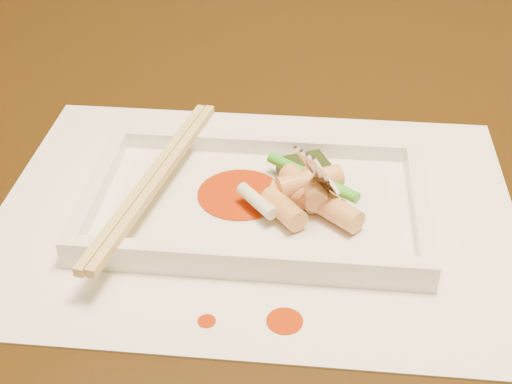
# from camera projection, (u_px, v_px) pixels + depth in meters

# --- Properties ---
(table) EXTENTS (1.40, 0.90, 0.75)m
(table) POSITION_uv_depth(u_px,v_px,m) (251.00, 189.00, 0.75)
(table) COLOR black
(table) RESTS_ON ground
(placemat) EXTENTS (0.40, 0.30, 0.00)m
(placemat) POSITION_uv_depth(u_px,v_px,m) (256.00, 212.00, 0.55)
(placemat) COLOR white
(placemat) RESTS_ON table
(sauce_splatter_a) EXTENTS (0.02, 0.02, 0.00)m
(sauce_splatter_a) POSITION_uv_depth(u_px,v_px,m) (285.00, 321.00, 0.46)
(sauce_splatter_a) COLOR #AB2C05
(sauce_splatter_a) RESTS_ON placemat
(sauce_splatter_b) EXTENTS (0.01, 0.01, 0.00)m
(sauce_splatter_b) POSITION_uv_depth(u_px,v_px,m) (207.00, 321.00, 0.46)
(sauce_splatter_b) COLOR #AB2C05
(sauce_splatter_b) RESTS_ON placemat
(plate_base) EXTENTS (0.26, 0.16, 0.01)m
(plate_base) POSITION_uv_depth(u_px,v_px,m) (256.00, 207.00, 0.55)
(plate_base) COLOR white
(plate_base) RESTS_ON placemat
(plate_rim_far) EXTENTS (0.26, 0.01, 0.01)m
(plate_rim_far) POSITION_uv_depth(u_px,v_px,m) (265.00, 144.00, 0.60)
(plate_rim_far) COLOR white
(plate_rim_far) RESTS_ON plate_base
(plate_rim_near) EXTENTS (0.26, 0.01, 0.01)m
(plate_rim_near) POSITION_uv_depth(u_px,v_px,m) (245.00, 259.00, 0.48)
(plate_rim_near) COLOR white
(plate_rim_near) RESTS_ON plate_base
(plate_rim_left) EXTENTS (0.01, 0.14, 0.01)m
(plate_rim_left) POSITION_uv_depth(u_px,v_px,m) (98.00, 186.00, 0.55)
(plate_rim_left) COLOR white
(plate_rim_left) RESTS_ON plate_base
(plate_rim_right) EXTENTS (0.01, 0.14, 0.01)m
(plate_rim_right) POSITION_uv_depth(u_px,v_px,m) (420.00, 205.00, 0.53)
(plate_rim_right) COLOR white
(plate_rim_right) RESTS_ON plate_base
(veg_piece) EXTENTS (0.05, 0.04, 0.01)m
(veg_piece) POSITION_uv_depth(u_px,v_px,m) (304.00, 168.00, 0.57)
(veg_piece) COLOR black
(veg_piece) RESTS_ON plate_base
(scallion_white) EXTENTS (0.03, 0.04, 0.01)m
(scallion_white) POSITION_uv_depth(u_px,v_px,m) (257.00, 201.00, 0.53)
(scallion_white) COLOR #EAEACC
(scallion_white) RESTS_ON plate_base
(scallion_green) EXTENTS (0.07, 0.06, 0.01)m
(scallion_green) POSITION_uv_depth(u_px,v_px,m) (312.00, 177.00, 0.55)
(scallion_green) COLOR #2A9718
(scallion_green) RESTS_ON plate_base
(chopstick_a) EXTENTS (0.05, 0.22, 0.01)m
(chopstick_a) POSITION_uv_depth(u_px,v_px,m) (150.00, 178.00, 0.54)
(chopstick_a) COLOR #D7B86B
(chopstick_a) RESTS_ON plate_rim_near
(chopstick_b) EXTENTS (0.05, 0.22, 0.01)m
(chopstick_b) POSITION_uv_depth(u_px,v_px,m) (160.00, 178.00, 0.54)
(chopstick_b) COLOR #D7B86B
(chopstick_b) RESTS_ON plate_rim_near
(fork) EXTENTS (0.09, 0.10, 0.14)m
(fork) POSITION_uv_depth(u_px,v_px,m) (355.00, 111.00, 0.51)
(fork) COLOR silver
(fork) RESTS_ON plate_base
(sauce_blob_0) EXTENTS (0.07, 0.07, 0.00)m
(sauce_blob_0) POSITION_uv_depth(u_px,v_px,m) (240.00, 194.00, 0.56)
(sauce_blob_0) COLOR #AB2C05
(sauce_blob_0) RESTS_ON plate_base
(rice_cake_0) EXTENTS (0.03, 0.04, 0.02)m
(rice_cake_0) POSITION_uv_depth(u_px,v_px,m) (299.00, 186.00, 0.55)
(rice_cake_0) COLOR #EBB66E
(rice_cake_0) RESTS_ON plate_base
(rice_cake_1) EXTENTS (0.04, 0.05, 0.02)m
(rice_cake_1) POSITION_uv_depth(u_px,v_px,m) (302.00, 188.00, 0.55)
(rice_cake_1) COLOR #EBB66E
(rice_cake_1) RESTS_ON plate_base
(rice_cake_2) EXTENTS (0.02, 0.04, 0.02)m
(rice_cake_2) POSITION_uv_depth(u_px,v_px,m) (315.00, 188.00, 0.54)
(rice_cake_2) COLOR #EBB66E
(rice_cake_2) RESTS_ON plate_base
(rice_cake_3) EXTENTS (0.05, 0.04, 0.02)m
(rice_cake_3) POSITION_uv_depth(u_px,v_px,m) (315.00, 195.00, 0.54)
(rice_cake_3) COLOR #EBB66E
(rice_cake_3) RESTS_ON plate_base
(rice_cake_4) EXTENTS (0.04, 0.03, 0.02)m
(rice_cake_4) POSITION_uv_depth(u_px,v_px,m) (298.00, 194.00, 0.54)
(rice_cake_4) COLOR #EBB66E
(rice_cake_4) RESTS_ON plate_base
(rice_cake_5) EXTENTS (0.05, 0.04, 0.02)m
(rice_cake_5) POSITION_uv_depth(u_px,v_px,m) (309.00, 182.00, 0.54)
(rice_cake_5) COLOR #EBB66E
(rice_cake_5) RESTS_ON plate_base
(rice_cake_6) EXTENTS (0.04, 0.04, 0.02)m
(rice_cake_6) POSITION_uv_depth(u_px,v_px,m) (336.00, 211.00, 0.52)
(rice_cake_6) COLOR #EBB66E
(rice_cake_6) RESTS_ON plate_base
(rice_cake_7) EXTENTS (0.04, 0.04, 0.02)m
(rice_cake_7) POSITION_uv_depth(u_px,v_px,m) (284.00, 209.00, 0.52)
(rice_cake_7) COLOR #EBB66E
(rice_cake_7) RESTS_ON plate_base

